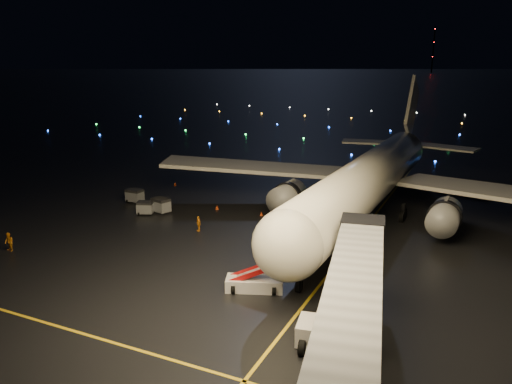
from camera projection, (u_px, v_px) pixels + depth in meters
ground at (451, 90)px, 305.18m from camera, size 2000.00×2000.00×0.00m
lane_centre at (353, 243)px, 50.75m from camera, size 0.25×80.00×0.02m
lane_cross at (33, 319)px, 35.83m from camera, size 60.00×0.25×0.02m
airliner at (376, 149)px, 58.82m from camera, size 56.90×54.20×15.72m
pushback_tug at (333, 330)px, 32.28m from camera, size 4.91×3.13×2.17m
belt_loader at (254, 271)px, 39.98m from camera, size 6.94×4.08×3.26m
crew_b at (9, 242)px, 48.32m from camera, size 1.03×0.87×1.87m
crew_c at (198, 224)px, 53.98m from camera, size 1.06×0.93×1.72m
safety_cone_0 at (261, 214)px, 59.59m from camera, size 0.51×0.51×0.45m
safety_cone_1 at (335, 207)px, 62.05m from camera, size 0.54×0.54×0.52m
safety_cone_2 at (217, 207)px, 62.08m from camera, size 0.53×0.53×0.50m
safety_cone_3 at (175, 184)px, 73.66m from camera, size 0.44×0.44×0.50m
radio_mast at (433, 50)px, 706.74m from camera, size 1.80×1.80×64.00m
taxiway_lights at (394, 128)px, 135.29m from camera, size 164.00×92.00×0.36m
baggage_cart_0 at (145, 208)px, 59.93m from camera, size 2.21×1.90×1.58m
baggage_cart_1 at (161, 206)px, 60.54m from camera, size 2.43×2.00×1.79m
baggage_cart_2 at (135, 196)px, 64.94m from camera, size 2.05×1.45×1.74m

